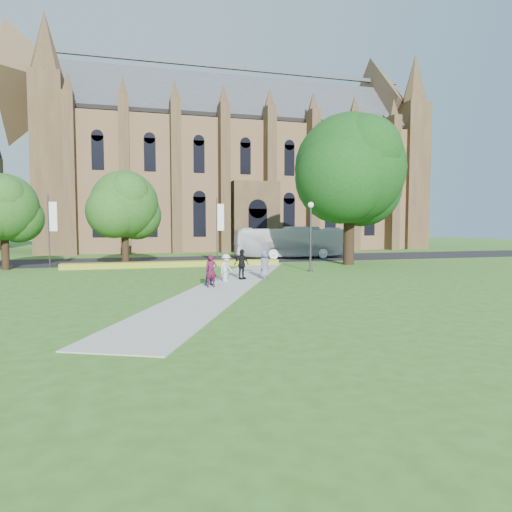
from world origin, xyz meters
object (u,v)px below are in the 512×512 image
object	(u,v)px
streetlamp	(311,228)
large_tree	(350,169)
tour_coach	(291,242)
pedestrian_0	(211,271)

from	to	relation	value
streetlamp	large_tree	xyz separation A→B (m)	(5.50, 4.50, 5.07)
large_tree	streetlamp	bearing A→B (deg)	-140.71
tour_coach	pedestrian_0	bearing A→B (deg)	149.41
pedestrian_0	large_tree	bearing A→B (deg)	33.30
tour_coach	pedestrian_0	size ratio (longest dim) A/B	6.47
large_tree	pedestrian_0	bearing A→B (deg)	-141.70
streetlamp	large_tree	size ratio (longest dim) A/B	0.40
pedestrian_0	streetlamp	bearing A→B (deg)	32.66
tour_coach	pedestrian_0	distance (m)	23.34
large_tree	tour_coach	bearing A→B (deg)	104.64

